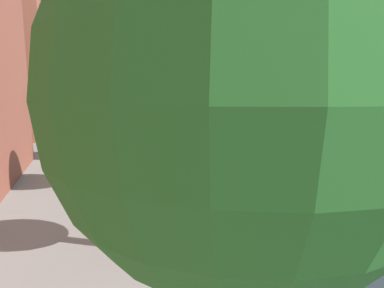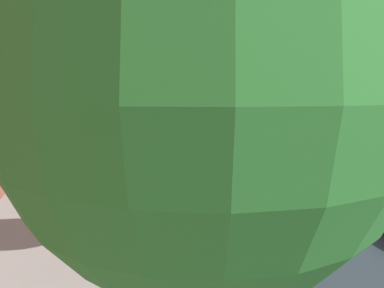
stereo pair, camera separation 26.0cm
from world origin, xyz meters
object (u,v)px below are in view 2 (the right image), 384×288
Objects in this scene: parked_car at (249,126)px; moored_boat_left_2 at (196,217)px; moored_boat_left_3 at (158,170)px; street_tree_2 at (107,98)px; moored_boat_left_4 at (138,151)px; moored_boat_right_3 at (230,152)px; moored_boat_right_5 at (183,132)px; street_tree_4 at (99,107)px; low_block_right at (289,98)px; street_tree_0 at (202,108)px; moored_boat_right_4 at (195,140)px; street_tree_1 at (119,132)px; street_tree_3 at (101,101)px; moored_boat_right_2 at (277,173)px.

moored_boat_left_2 is at bearing -122.34° from parked_car.
street_tree_2 is at bearing -121.11° from moored_boat_left_3.
moored_boat_left_4 is at bearing 76.55° from street_tree_2.
parked_car is at bearing 57.66° from moored_boat_left_2.
moored_boat_right_3 is 14.53m from moored_boat_right_5.
street_tree_2 is 1.29× the size of street_tree_4.
low_block_right is 2.99× the size of moored_boat_left_4.
street_tree_0 is 12.39m from street_tree_2.
moored_boat_right_4 is (6.73, 5.37, -0.10)m from moored_boat_left_4.
parked_car is 17.02m from moored_boat_left_3.
moored_boat_left_3 reaches higher than moored_boat_right_3.
street_tree_1 is 12.59m from street_tree_3.
moored_boat_left_2 is (3.18, -15.19, -3.76)m from street_tree_4.
moored_boat_right_3 is 1.21× the size of moored_boat_right_5.
moored_boat_right_4 is at bearing 72.08° from moored_boat_left_2.
street_tree_3 is 11.63m from moored_boat_right_2.
moored_boat_left_3 is at bearing -147.27° from moored_boat_right_3.
moored_boat_left_3 is at bearing 79.68° from street_tree_0.
street_tree_1 is at bearing 90.00° from street_tree_0.
moored_boat_right_3 is at bearing 87.05° from moored_boat_right_2.
parked_car is at bearing 21.65° from moored_boat_left_4.
street_tree_0 is at bearing -100.32° from moored_boat_left_3.
street_tree_1 reaches higher than moored_boat_right_3.
moored_boat_right_2 is at bearing -47.39° from street_tree_4.
moored_boat_right_5 is (-14.56, 0.76, -4.14)m from low_block_right.
parked_car is 1.27× the size of moored_boat_right_5.
street_tree_0 is at bearing -90.00° from street_tree_2.
street_tree_0 is 1.31× the size of parked_car.
moored_boat_left_4 reaches higher than moored_boat_right_5.
street_tree_1 reaches higher than moored_boat_left_2.
moored_boat_left_2 is 7.85m from moored_boat_left_3.
street_tree_0 reaches higher than moored_boat_right_5.
street_tree_4 is at bearing -156.24° from low_block_right.
street_tree_1 reaches higher than parked_car.
parked_car is (-9.21, -6.55, -2.84)m from low_block_right.
moored_boat_right_2 is at bearing -91.12° from moored_boat_right_5.
moored_boat_right_5 is (0.60, 6.97, 0.02)m from moored_boat_right_4.
street_tree_4 reaches higher than moored_boat_right_5.
street_tree_1 is at bearing -124.22° from parked_car.
moored_boat_right_2 is (9.77, 2.07, -4.53)m from street_tree_2.
street_tree_0 is at bearing -90.00° from street_tree_4.
moored_boat_left_4 is at bearing 93.08° from moored_boat_left_3.
street_tree_0 reaches higher than moored_boat_right_2.
street_tree_1 is (0.00, 6.56, -0.94)m from street_tree_0.
moored_boat_left_4 is 1.14× the size of moored_boat_right_4.
street_tree_1 is at bearing -106.12° from moored_boat_left_3.
street_tree_4 reaches higher than moored_boat_left_3.
street_tree_0 is at bearing -114.61° from moored_boat_right_3.
moored_boat_left_3 is 13.61m from moored_boat_right_4.
street_tree_0 is at bearing -90.00° from street_tree_3.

